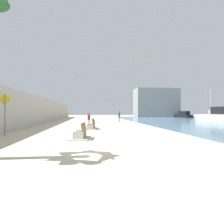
{
  "coord_description": "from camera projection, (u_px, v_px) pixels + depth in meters",
  "views": [
    {
      "loc": [
        -0.8,
        -9.36,
        1.68
      ],
      "look_at": [
        2.15,
        17.65,
        1.57
      ],
      "focal_mm": 32.12,
      "sensor_mm": 36.0,
      "label": 1
    }
  ],
  "objects": [
    {
      "name": "boat_far_right",
      "position": [
        218.0,
        116.0,
        31.43
      ],
      "size": [
        3.03,
        8.05,
        2.33
      ],
      "color": "beige",
      "rests_on": "water_bay"
    },
    {
      "name": "pedestrian_sign",
      "position": [
        5.0,
        109.0,
        13.46
      ],
      "size": [
        0.85,
        0.08,
        2.91
      ],
      "color": "slate",
      "rests_on": "ground"
    },
    {
      "name": "bench_far",
      "position": [
        91.0,
        127.0,
        18.79
      ],
      "size": [
        1.35,
        2.22,
        0.98
      ],
      "color": "#ADAAA3",
      "rests_on": "ground"
    },
    {
      "name": "boat_far_left",
      "position": [
        182.0,
        115.0,
        52.03
      ],
      "size": [
        2.56,
        7.59,
        1.68
      ],
      "color": "black",
      "rests_on": "water_bay"
    },
    {
      "name": "harbor_building",
      "position": [
        156.0,
        103.0,
        57.05
      ],
      "size": [
        12.0,
        6.0,
        8.03
      ],
      "primitive_type": "cube",
      "color": "gray",
      "rests_on": "ground"
    },
    {
      "name": "bench_near",
      "position": [
        80.0,
        135.0,
        12.11
      ],
      "size": [
        1.31,
        2.2,
        0.98
      ],
      "color": "#ADAAA3",
      "rests_on": "ground"
    },
    {
      "name": "ground_plane",
      "position": [
        96.0,
        123.0,
        27.29
      ],
      "size": [
        120.0,
        120.0,
        0.0
      ],
      "primitive_type": "plane",
      "color": "beige"
    },
    {
      "name": "person_standing",
      "position": [
        119.0,
        116.0,
        30.62
      ],
      "size": [
        0.27,
        0.51,
        1.7
      ],
      "color": "teal",
      "rests_on": "ground"
    },
    {
      "name": "boat_nearest",
      "position": [
        213.0,
        115.0,
        49.72
      ],
      "size": [
        4.88,
        7.41,
        7.06
      ],
      "color": "navy",
      "rests_on": "water_bay"
    },
    {
      "name": "person_walking",
      "position": [
        89.0,
        119.0,
        21.46
      ],
      "size": [
        0.31,
        0.48,
        1.51
      ],
      "color": "gold",
      "rests_on": "ground"
    },
    {
      "name": "seawall",
      "position": [
        39.0,
        110.0,
        26.47
      ],
      "size": [
        0.8,
        64.0,
        3.56
      ],
      "primitive_type": "cube",
      "color": "#ADAAA3",
      "rests_on": "ground"
    }
  ]
}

